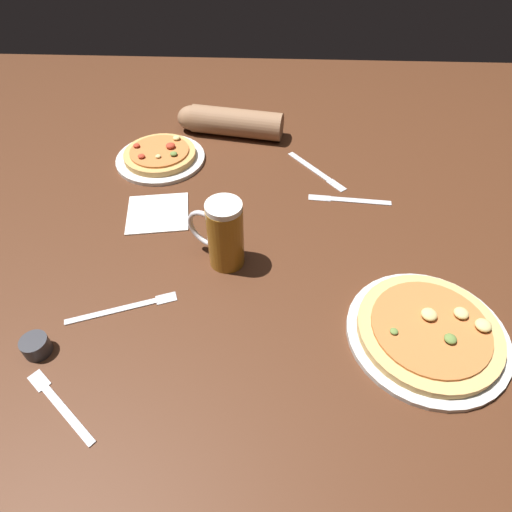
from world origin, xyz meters
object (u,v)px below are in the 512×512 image
diner_arm (227,122)px  knife_spare (349,200)px  fork_left (125,308)px  fork_spare (59,404)px  napkin_folded (158,212)px  knife_right (316,171)px  pizza_plate_near (429,332)px  beer_mug_dark (223,234)px  ramekin_sauce (36,346)px  pizza_plate_far (160,156)px

diner_arm → knife_spare: bearing=-42.7°
fork_left → fork_spare: same height
napkin_folded → diner_arm: (0.15, 0.41, 0.04)m
fork_left → fork_spare: (-0.06, -0.22, 0.00)m
napkin_folded → knife_right: napkin_folded is taller
pizza_plate_near → knife_spare: 0.45m
pizza_plate_near → beer_mug_dark: beer_mug_dark is taller
beer_mug_dark → pizza_plate_near: bearing=-24.4°
napkin_folded → diner_arm: diner_arm is taller
beer_mug_dark → fork_left: 0.26m
napkin_folded → pizza_plate_near: bearing=-29.9°
ramekin_sauce → diner_arm: diner_arm is taller
pizza_plate_near → ramekin_sauce: 0.77m
knife_right → beer_mug_dark: bearing=-122.0°
pizza_plate_far → fork_left: size_ratio=1.17×
ramekin_sauce → knife_spare: 0.83m
beer_mug_dark → fork_left: beer_mug_dark is taller
ramekin_sauce → beer_mug_dark: bearing=37.3°
fork_left → knife_spare: (0.52, 0.39, 0.00)m
knife_spare → fork_spare: bearing=-133.5°
knife_spare → pizza_plate_near: bearing=-75.6°
diner_arm → ramekin_sauce: bearing=-109.5°
pizza_plate_far → knife_spare: size_ratio=1.19×
diner_arm → fork_spare: bearing=-102.9°
napkin_folded → knife_right: (0.43, 0.21, -0.00)m
napkin_folded → fork_left: bearing=-91.3°
fork_left → knife_spare: bearing=37.2°
beer_mug_dark → ramekin_sauce: 0.44m
fork_spare → knife_spare: (0.58, 0.61, 0.00)m
knife_right → knife_spare: same height
ramekin_sauce → fork_left: bearing=38.0°
fork_left → diner_arm: 0.74m
napkin_folded → fork_spare: size_ratio=0.96×
pizza_plate_far → diner_arm: diner_arm is taller
fork_left → diner_arm: bearing=78.0°
ramekin_sauce → napkin_folded: (0.15, 0.42, -0.01)m
pizza_plate_far → ramekin_sauce: (-0.11, -0.67, 0.00)m
beer_mug_dark → fork_spare: 0.46m
pizza_plate_near → pizza_plate_far: (-0.66, 0.60, -0.00)m
fork_left → fork_spare: size_ratio=1.37×
pizza_plate_near → knife_right: pizza_plate_near is taller
ramekin_sauce → knife_spare: bearing=37.3°
ramekin_sauce → fork_left: 0.18m
pizza_plate_far → napkin_folded: bearing=-80.7°
beer_mug_dark → diner_arm: beer_mug_dark is taller
beer_mug_dark → ramekin_sauce: beer_mug_dark is taller
pizza_plate_far → diner_arm: size_ratio=0.77×
knife_right → knife_spare: 0.16m
knife_right → diner_arm: size_ratio=0.56×
fork_spare → beer_mug_dark: bearing=54.6°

